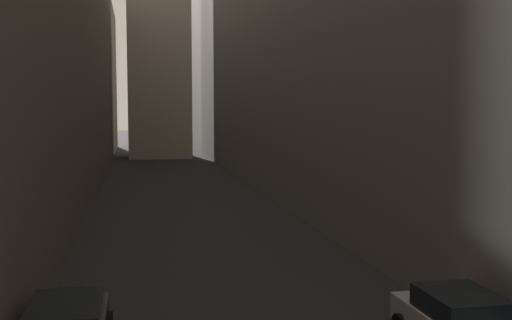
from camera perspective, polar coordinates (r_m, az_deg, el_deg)
ground_plane at (r=39.26m, az=-7.06°, el=-3.55°), size 264.00×264.00×0.00m
building_block_left at (r=41.73m, az=-22.66°, el=9.91°), size 10.68×108.00×19.31m
building_block_right at (r=43.42m, az=7.07°, el=13.60°), size 10.20×108.00×24.70m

